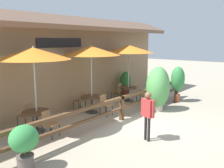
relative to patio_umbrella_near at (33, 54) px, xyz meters
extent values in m
plane|color=#9E937F|center=(2.84, -2.57, -2.68)|extent=(60.00, 60.00, 0.00)
cube|color=#997A56|center=(2.84, 1.63, -0.88)|extent=(14.00, 0.40, 3.60)
cube|color=brown|center=(2.84, 1.08, 1.19)|extent=(14.28, 1.48, 0.70)
cube|color=black|center=(2.32, 1.40, 0.32)|extent=(2.45, 0.04, 0.39)
cube|color=brown|center=(2.84, -1.52, -1.79)|extent=(10.40, 0.14, 0.11)
cube|color=brown|center=(2.84, -1.52, -2.21)|extent=(10.40, 0.10, 0.09)
cube|color=brown|center=(2.84, -1.52, -2.21)|extent=(0.14, 0.14, 0.95)
cube|color=brown|center=(7.97, -1.52, -2.21)|extent=(0.14, 0.14, 0.95)
cylinder|color=#B7B2A8|center=(0.00, 0.00, -1.41)|extent=(0.06, 0.06, 2.55)
cone|color=orange|center=(0.00, 0.00, 0.00)|extent=(2.47, 2.47, 0.39)
sphere|color=#B2ADA3|center=(0.00, 0.00, 0.20)|extent=(0.07, 0.07, 0.07)
cylinder|color=#4C3826|center=(0.00, 0.00, -1.98)|extent=(0.96, 0.96, 0.05)
cylinder|color=#333333|center=(0.00, 0.00, -2.34)|extent=(0.07, 0.07, 0.68)
cylinder|color=#333333|center=(0.00, 0.00, -2.67)|extent=(0.53, 0.53, 0.03)
cube|color=olive|center=(-0.01, -0.77, -2.25)|extent=(0.50, 0.50, 0.05)
cube|color=olive|center=(-0.05, -0.58, -2.02)|extent=(0.40, 0.12, 0.40)
cylinder|color=#2D2D2D|center=(-0.15, -0.99, -2.48)|extent=(0.04, 0.04, 0.41)
cylinder|color=#2D2D2D|center=(0.22, -0.91, -2.48)|extent=(0.04, 0.04, 0.41)
cylinder|color=#2D2D2D|center=(-0.23, -0.62, -2.48)|extent=(0.04, 0.04, 0.41)
cylinder|color=#2D2D2D|center=(0.14, -0.54, -2.48)|extent=(0.04, 0.04, 0.41)
cube|color=olive|center=(0.03, 0.77, -2.25)|extent=(0.50, 0.50, 0.05)
cube|color=olive|center=(0.07, 0.58, -2.02)|extent=(0.40, 0.13, 0.40)
cylinder|color=#2D2D2D|center=(0.17, 0.99, -2.48)|extent=(0.04, 0.04, 0.41)
cylinder|color=#2D2D2D|center=(-0.20, 0.91, -2.48)|extent=(0.04, 0.04, 0.41)
cylinder|color=#2D2D2D|center=(0.26, 0.62, -2.48)|extent=(0.04, 0.04, 0.41)
cylinder|color=#2D2D2D|center=(-0.11, 0.54, -2.48)|extent=(0.04, 0.04, 0.41)
cylinder|color=#B7B2A8|center=(2.88, 0.11, -1.41)|extent=(0.06, 0.06, 2.55)
cone|color=orange|center=(2.88, 0.11, 0.00)|extent=(2.47, 2.47, 0.39)
sphere|color=#B2ADA3|center=(2.88, 0.11, 0.20)|extent=(0.07, 0.07, 0.07)
cylinder|color=#4C3826|center=(2.88, 0.11, -1.98)|extent=(0.96, 0.96, 0.05)
cylinder|color=#333333|center=(2.88, 0.11, -2.34)|extent=(0.07, 0.07, 0.68)
cylinder|color=#333333|center=(2.88, 0.11, -2.67)|extent=(0.53, 0.53, 0.03)
cube|color=olive|center=(2.94, -0.65, -2.25)|extent=(0.42, 0.42, 0.05)
cube|color=olive|center=(2.94, -0.46, -2.02)|extent=(0.40, 0.04, 0.40)
cylinder|color=#2D2D2D|center=(2.75, -0.84, -2.48)|extent=(0.04, 0.04, 0.41)
cylinder|color=#2D2D2D|center=(3.13, -0.84, -2.48)|extent=(0.04, 0.04, 0.41)
cylinder|color=#2D2D2D|center=(2.75, -0.46, -2.48)|extent=(0.04, 0.04, 0.41)
cylinder|color=#2D2D2D|center=(3.13, -0.46, -2.48)|extent=(0.04, 0.04, 0.41)
cube|color=olive|center=(2.88, 0.88, -2.25)|extent=(0.46, 0.46, 0.05)
cube|color=olive|center=(2.86, 0.69, -2.02)|extent=(0.40, 0.08, 0.40)
cylinder|color=#2D2D2D|center=(3.08, 1.05, -2.48)|extent=(0.04, 0.04, 0.41)
cylinder|color=#2D2D2D|center=(2.71, 1.09, -2.48)|extent=(0.04, 0.04, 0.41)
cylinder|color=#2D2D2D|center=(3.05, 0.67, -2.48)|extent=(0.04, 0.04, 0.41)
cylinder|color=#2D2D2D|center=(2.67, 0.71, -2.48)|extent=(0.04, 0.04, 0.41)
cylinder|color=#B7B2A8|center=(5.61, 0.07, -1.41)|extent=(0.06, 0.06, 2.55)
cone|color=orange|center=(5.61, 0.07, 0.00)|extent=(2.47, 2.47, 0.39)
sphere|color=#B2ADA3|center=(5.61, 0.07, 0.20)|extent=(0.07, 0.07, 0.07)
cylinder|color=#4C3826|center=(5.61, 0.07, -1.98)|extent=(0.96, 0.96, 0.05)
cylinder|color=#333333|center=(5.61, 0.07, -2.34)|extent=(0.07, 0.07, 0.68)
cylinder|color=#333333|center=(5.61, 0.07, -2.67)|extent=(0.53, 0.53, 0.03)
cube|color=olive|center=(5.65, -0.71, -2.25)|extent=(0.44, 0.44, 0.05)
cube|color=olive|center=(5.64, -0.52, -2.02)|extent=(0.40, 0.06, 0.40)
cylinder|color=#2D2D2D|center=(5.47, -0.92, -2.48)|extent=(0.04, 0.04, 0.41)
cylinder|color=#2D2D2D|center=(5.85, -0.89, -2.48)|extent=(0.04, 0.04, 0.41)
cylinder|color=#2D2D2D|center=(5.45, -0.54, -2.48)|extent=(0.04, 0.04, 0.41)
cylinder|color=#2D2D2D|center=(5.83, -0.51, -2.48)|extent=(0.04, 0.04, 0.41)
cube|color=olive|center=(5.60, 0.86, -2.25)|extent=(0.48, 0.48, 0.05)
cube|color=olive|center=(5.63, 0.68, -2.02)|extent=(0.40, 0.10, 0.40)
cylinder|color=#2D2D2D|center=(5.76, 1.08, -2.48)|extent=(0.04, 0.04, 0.41)
cylinder|color=#2D2D2D|center=(5.38, 1.02, -2.48)|extent=(0.04, 0.04, 0.41)
cylinder|color=#2D2D2D|center=(5.82, 0.71, -2.48)|extent=(0.04, 0.04, 0.41)
cylinder|color=#2D2D2D|center=(5.44, 0.65, -2.48)|extent=(0.04, 0.04, 0.41)
cylinder|color=#9E4C33|center=(6.98, -2.00, -2.49)|extent=(0.30, 0.30, 0.39)
cylinder|color=#9E4C33|center=(6.98, -2.00, -2.31)|extent=(0.32, 0.32, 0.04)
cylinder|color=brown|center=(6.98, -2.00, -2.11)|extent=(0.05, 0.05, 0.38)
ellipsoid|color=#338442|center=(6.98, -2.00, -1.49)|extent=(0.76, 0.68, 1.26)
cylinder|color=#564C47|center=(-1.74, -1.99, -2.49)|extent=(0.39, 0.39, 0.39)
cylinder|color=#564C47|center=(-1.74, -1.99, -2.31)|extent=(0.42, 0.42, 0.04)
cylinder|color=brown|center=(-1.74, -1.99, -2.19)|extent=(0.07, 0.07, 0.20)
ellipsoid|color=#338442|center=(-1.74, -1.99, -1.87)|extent=(0.72, 0.65, 0.66)
cylinder|color=#B7AD99|center=(4.94, -1.98, -2.54)|extent=(0.49, 0.49, 0.27)
cylinder|color=#B7AD99|center=(4.94, -1.98, -2.43)|extent=(0.52, 0.52, 0.04)
ellipsoid|color=#4C934C|center=(4.94, -1.98, -1.63)|extent=(1.15, 1.03, 1.84)
cylinder|color=brown|center=(6.62, 0.98, -2.50)|extent=(0.44, 0.44, 0.36)
cylinder|color=brown|center=(6.62, 0.98, -2.34)|extent=(0.48, 0.48, 0.04)
ellipsoid|color=#287033|center=(6.62, 0.98, -1.86)|extent=(0.66, 0.59, 1.08)
cylinder|color=black|center=(1.65, -3.44, -2.29)|extent=(0.09, 0.09, 0.78)
cylinder|color=black|center=(1.70, -3.30, -2.29)|extent=(0.09, 0.09, 0.78)
cube|color=#B23333|center=(1.67, -3.37, -1.62)|extent=(0.32, 0.46, 0.55)
cylinder|color=#B23333|center=(1.59, -3.60, -1.62)|extent=(0.07, 0.07, 0.53)
cylinder|color=#B23333|center=(1.75, -3.14, -1.62)|extent=(0.07, 0.07, 0.53)
sphere|color=brown|center=(1.67, -3.37, -1.23)|extent=(0.21, 0.21, 0.21)
camera|label=1|loc=(-4.83, -7.12, 0.43)|focal=40.00mm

